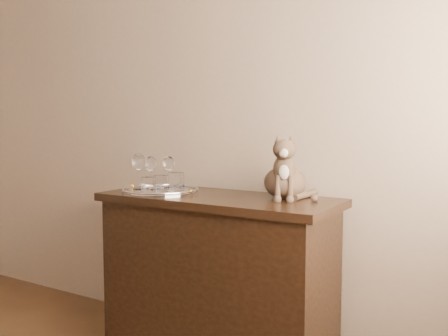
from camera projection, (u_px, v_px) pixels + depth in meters
The scene contains 10 objects.
wall_back at pixel (161, 100), 3.01m from camera, with size 4.00×0.10×2.70m, color tan.
sideboard at pixel (218, 279), 2.51m from camera, with size 1.20×0.50×0.85m, color black, non-canonical shape.
tray at pixel (161, 191), 2.62m from camera, with size 0.40×0.40×0.01m, color white.
wine_glass_a at pixel (151, 172), 2.72m from camera, with size 0.07×0.07×0.17m, color white, non-canonical shape.
wine_glass_b at pixel (169, 172), 2.74m from camera, with size 0.07×0.07×0.17m, color silver, non-canonical shape.
wine_glass_c at pixel (139, 171), 2.66m from camera, with size 0.07×0.07×0.19m, color white, non-canonical shape.
tumbler_a at pixel (161, 184), 2.55m from camera, with size 0.08×0.08×0.09m, color silver.
tumbler_b at pixel (148, 185), 2.50m from camera, with size 0.07×0.07×0.08m, color white.
tumbler_c at pixel (176, 182), 2.60m from camera, with size 0.08×0.08×0.10m, color white.
cat at pixel (285, 166), 2.38m from camera, with size 0.31×0.29×0.31m, color brown, non-canonical shape.
Camera 1 is at (1.92, -0.13, 1.21)m, focal length 40.00 mm.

